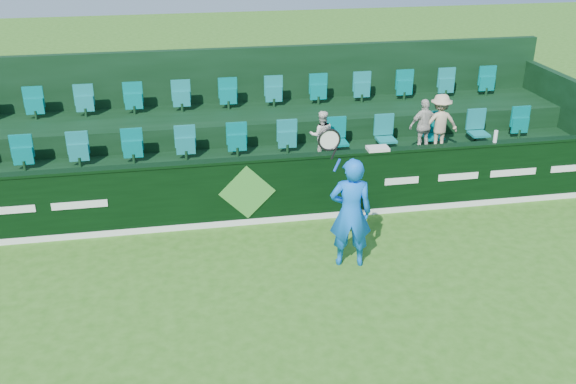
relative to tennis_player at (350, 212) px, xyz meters
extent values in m
plane|color=#2D6317|center=(-1.55, -2.14, -1.00)|extent=(60.00, 60.00, 0.00)
cube|color=black|center=(-1.55, 1.86, -0.35)|extent=(16.00, 0.20, 1.30)
cube|color=black|center=(-1.55, 1.86, 0.33)|extent=(16.00, 0.24, 0.05)
cube|color=white|center=(-1.55, 1.75, -0.94)|extent=(16.00, 0.02, 0.12)
cube|color=#3C8B32|center=(-1.55, 1.75, -0.30)|extent=(1.10, 0.02, 1.10)
cube|color=white|center=(-5.85, 1.75, -0.30)|extent=(0.85, 0.01, 0.14)
cube|color=white|center=(-4.65, 1.75, -0.30)|extent=(1.00, 0.01, 0.14)
cube|color=white|center=(1.55, 1.75, -0.30)|extent=(0.70, 0.01, 0.14)
cube|color=white|center=(2.75, 1.75, -0.30)|extent=(0.85, 0.01, 0.14)
cube|color=white|center=(3.95, 1.75, -0.30)|extent=(1.00, 0.01, 0.14)
cube|color=white|center=(5.15, 1.75, -0.30)|extent=(0.70, 0.01, 0.14)
cube|color=black|center=(-1.55, 2.96, -0.60)|extent=(16.00, 2.00, 0.80)
cube|color=black|center=(-1.55, 4.86, -0.35)|extent=(16.00, 1.80, 1.30)
cube|color=black|center=(-1.55, 5.86, 0.30)|extent=(16.00, 0.20, 2.60)
cube|color=black|center=(6.35, 3.86, 0.00)|extent=(0.20, 4.00, 2.00)
cube|color=#016F6C|center=(-1.55, 3.36, 0.10)|extent=(13.50, 0.50, 0.60)
cube|color=#016F6C|center=(-1.55, 5.16, 0.60)|extent=(13.50, 0.50, 0.60)
imported|color=blue|center=(0.00, 0.00, -0.01)|extent=(0.79, 0.60, 1.97)
cylinder|color=#143FBF|center=(-0.29, -0.10, 0.92)|extent=(0.13, 0.04, 0.22)
cylinder|color=black|center=(-0.35, -0.10, 1.12)|extent=(0.11, 0.03, 0.20)
torus|color=black|center=(-0.43, -0.10, 1.36)|extent=(0.49, 0.04, 0.49)
cylinder|color=silver|center=(-0.43, -0.10, 1.36)|extent=(0.41, 0.01, 0.41)
imported|color=white|center=(0.18, 2.98, 0.33)|extent=(0.55, 0.46, 1.05)
imported|color=beige|center=(2.43, 2.98, 0.39)|extent=(0.72, 0.38, 1.18)
imported|color=tan|center=(2.78, 2.98, 0.44)|extent=(0.85, 0.52, 1.27)
cube|color=silver|center=(1.05, 1.86, 0.38)|extent=(0.42, 0.27, 0.06)
cylinder|color=white|center=(3.50, 1.86, 0.48)|extent=(0.08, 0.08, 0.25)
camera|label=1|loc=(-2.77, -9.36, 4.82)|focal=40.00mm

